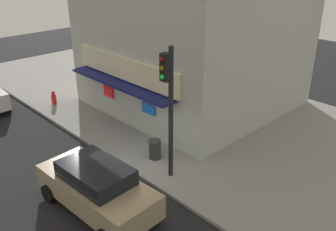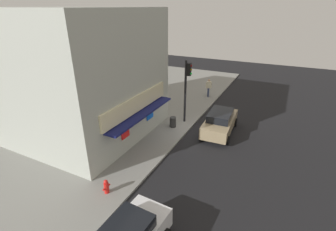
{
  "view_description": "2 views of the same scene",
  "coord_description": "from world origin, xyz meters",
  "px_view_note": "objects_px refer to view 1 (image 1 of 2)",
  "views": [
    {
      "loc": [
        9.57,
        -7.39,
        8.06
      ],
      "look_at": [
        -0.85,
        2.63,
        1.45
      ],
      "focal_mm": 39.13,
      "sensor_mm": 36.0,
      "label": 1
    },
    {
      "loc": [
        -15.83,
        -6.02,
        8.82
      ],
      "look_at": [
        -1.36,
        1.18,
        1.57
      ],
      "focal_mm": 26.14,
      "sensor_mm": 36.0,
      "label": 2
    }
  ],
  "objects_px": {
    "trash_can": "(155,149)",
    "parked_car_tan": "(97,187)",
    "fire_hydrant": "(54,98)",
    "traffic_light": "(169,98)"
  },
  "relations": [
    {
      "from": "fire_hydrant",
      "to": "trash_can",
      "type": "relative_size",
      "value": 0.94
    },
    {
      "from": "fire_hydrant",
      "to": "trash_can",
      "type": "bearing_deg",
      "value": 1.26
    },
    {
      "from": "traffic_light",
      "to": "fire_hydrant",
      "type": "bearing_deg",
      "value": 177.96
    },
    {
      "from": "fire_hydrant",
      "to": "trash_can",
      "type": "height_order",
      "value": "trash_can"
    },
    {
      "from": "trash_can",
      "to": "fire_hydrant",
      "type": "bearing_deg",
      "value": -178.74
    },
    {
      "from": "traffic_light",
      "to": "fire_hydrant",
      "type": "xyz_separation_m",
      "value": [
        -9.56,
        0.34,
        -2.85
      ]
    },
    {
      "from": "trash_can",
      "to": "parked_car_tan",
      "type": "relative_size",
      "value": 0.18
    },
    {
      "from": "trash_can",
      "to": "parked_car_tan",
      "type": "bearing_deg",
      "value": -74.29
    },
    {
      "from": "traffic_light",
      "to": "parked_car_tan",
      "type": "height_order",
      "value": "traffic_light"
    },
    {
      "from": "traffic_light",
      "to": "fire_hydrant",
      "type": "relative_size",
      "value": 6.53
    }
  ]
}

